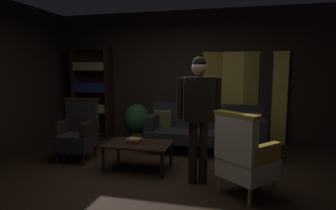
# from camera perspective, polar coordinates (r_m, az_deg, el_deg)

# --- Properties ---
(ground_plane) EXTENTS (10.00, 10.00, 0.00)m
(ground_plane) POSITION_cam_1_polar(r_m,az_deg,el_deg) (4.17, -2.70, -14.43)
(ground_plane) COLOR black
(back_wall) EXTENTS (7.20, 0.10, 2.80)m
(back_wall) POSITION_cam_1_polar(r_m,az_deg,el_deg) (6.27, 3.60, 5.92)
(back_wall) COLOR black
(back_wall) RESTS_ON ground_plane
(side_wall_left) EXTENTS (0.10, 3.60, 2.80)m
(side_wall_left) POSITION_cam_1_polar(r_m,az_deg,el_deg) (5.96, -29.91, 4.92)
(side_wall_left) COLOR black
(side_wall_left) RESTS_ON ground_plane
(folding_screen) EXTENTS (1.70, 0.35, 1.90)m
(folding_screen) POSITION_cam_1_polar(r_m,az_deg,el_deg) (6.09, 14.97, 1.75)
(folding_screen) COLOR #B29338
(folding_screen) RESTS_ON ground_plane
(bookshelf) EXTENTS (0.90, 0.32, 2.05)m
(bookshelf) POSITION_cam_1_polar(r_m,az_deg,el_deg) (6.77, -15.07, 2.95)
(bookshelf) COLOR black
(bookshelf) RESTS_ON ground_plane
(velvet_couch) EXTENTS (2.12, 0.78, 0.88)m
(velvet_couch) POSITION_cam_1_polar(r_m,az_deg,el_deg) (5.31, 7.48, -4.67)
(velvet_couch) COLOR black
(velvet_couch) RESTS_ON ground_plane
(coffee_table) EXTENTS (1.00, 0.64, 0.42)m
(coffee_table) POSITION_cam_1_polar(r_m,az_deg,el_deg) (4.38, -6.05, -8.25)
(coffee_table) COLOR black
(coffee_table) RESTS_ON ground_plane
(armchair_gilt_accent) EXTENTS (0.81, 0.81, 1.04)m
(armchair_gilt_accent) POSITION_cam_1_polar(r_m,az_deg,el_deg) (3.59, 15.11, -10.01)
(armchair_gilt_accent) COLOR #B78E33
(armchair_gilt_accent) RESTS_ON ground_plane
(armchair_wing_left) EXTENTS (0.62, 0.61, 1.04)m
(armchair_wing_left) POSITION_cam_1_polar(r_m,az_deg,el_deg) (5.07, -17.69, -5.07)
(armchair_wing_left) COLOR black
(armchair_wing_left) RESTS_ON ground_plane
(standing_figure) EXTENTS (0.57, 0.32, 1.70)m
(standing_figure) POSITION_cam_1_polar(r_m,az_deg,el_deg) (3.75, 6.20, -0.69)
(standing_figure) COLOR black
(standing_figure) RESTS_ON ground_plane
(potted_plant) EXTENTS (0.54, 0.54, 0.83)m
(potted_plant) POSITION_cam_1_polar(r_m,az_deg,el_deg) (5.85, -6.28, -3.25)
(potted_plant) COLOR brown
(potted_plant) RESTS_ON ground_plane
(book_red_leather) EXTENTS (0.19, 0.18, 0.04)m
(book_red_leather) POSITION_cam_1_polar(r_m,az_deg,el_deg) (4.38, -6.86, -7.36)
(book_red_leather) COLOR maroon
(book_red_leather) RESTS_ON coffee_table
(book_tan_leather) EXTENTS (0.22, 0.19, 0.03)m
(book_tan_leather) POSITION_cam_1_polar(r_m,az_deg,el_deg) (4.37, -6.87, -6.89)
(book_tan_leather) COLOR #9E7A47
(book_tan_leather) RESTS_ON book_red_leather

